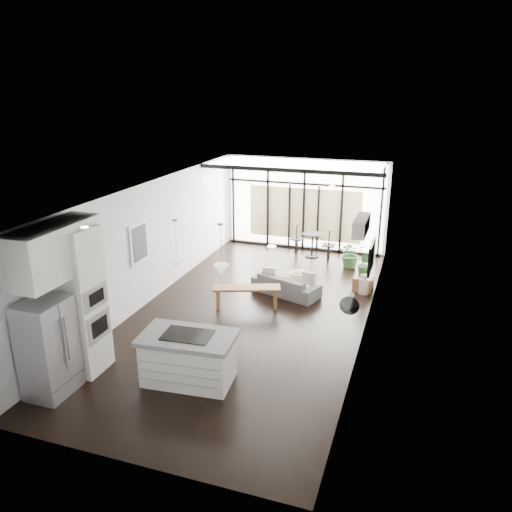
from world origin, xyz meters
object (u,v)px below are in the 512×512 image
Objects in this scene: console_bench at (247,297)px; pouf at (298,279)px; sofa at (286,281)px; milk_can at (364,284)px; island at (189,358)px; tv at (372,256)px; fridge at (48,348)px.

pouf is at bearing 44.13° from console_bench.
console_bench is at bearing 75.72° from sofa.
milk_can is (1.80, 0.64, -0.08)m from sofa.
tv is (2.60, 3.92, 0.86)m from island.
pouf is (0.73, 4.82, -0.26)m from island.
fridge is at bearing -132.83° from tv.
island reaches higher than milk_can.
pouf is at bearing -83.75° from sofa.
fridge is 4.66m from console_bench.
pouf is (0.81, 1.64, -0.07)m from console_bench.
milk_can is at bearing -141.34° from sofa.
fridge reaches higher than milk_can.
fridge reaches higher than pouf.
console_bench is (1.92, 4.21, -0.58)m from fridge.
island is 3.55× the size of pouf.
tv reaches higher than milk_can.
fridge is at bearing 82.79° from sofa.
console_bench is at bearing -164.47° from tv.
tv reaches higher than island.
tv is at bearing 47.17° from fridge.
console_bench is 2.97m from tv.
island is 4.22m from sofa.
tv is at bearing -25.74° from pouf.
fridge is 3.67× the size of pouf.
fridge is 7.33m from milk_can.
milk_can is 0.45× the size of tv.
fridge reaches higher than console_bench.
milk_can is (1.66, 0.00, 0.07)m from pouf.
console_bench is 1.83m from pouf.
pouf is at bearing 65.03° from fridge.
island is 0.97× the size of fridge.
pouf is at bearing 154.26° from tv.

